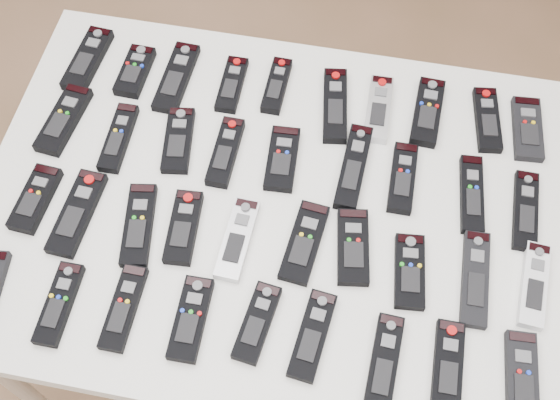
% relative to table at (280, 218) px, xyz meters
% --- Properties ---
extents(ground, '(4.00, 4.00, 0.00)m').
position_rel_table_xyz_m(ground, '(-0.01, 0.08, -0.72)').
color(ground, olive).
rests_on(ground, ground).
extents(table, '(1.25, 0.88, 0.78)m').
position_rel_table_xyz_m(table, '(0.00, 0.00, 0.00)').
color(table, white).
rests_on(table, ground).
extents(remote_0, '(0.07, 0.19, 0.02)m').
position_rel_table_xyz_m(remote_0, '(-0.51, 0.29, 0.07)').
color(remote_0, black).
rests_on(remote_0, table).
extents(remote_1, '(0.06, 0.14, 0.02)m').
position_rel_table_xyz_m(remote_1, '(-0.39, 0.28, 0.07)').
color(remote_1, black).
rests_on(remote_1, table).
extents(remote_2, '(0.06, 0.20, 0.02)m').
position_rel_table_xyz_m(remote_2, '(-0.29, 0.28, 0.07)').
color(remote_2, black).
rests_on(remote_2, table).
extents(remote_3, '(0.05, 0.15, 0.02)m').
position_rel_table_xyz_m(remote_3, '(-0.17, 0.28, 0.07)').
color(remote_3, black).
rests_on(remote_3, table).
extents(remote_4, '(0.05, 0.15, 0.02)m').
position_rel_table_xyz_m(remote_4, '(-0.06, 0.30, 0.07)').
color(remote_4, black).
rests_on(remote_4, table).
extents(remote_5, '(0.08, 0.20, 0.02)m').
position_rel_table_xyz_m(remote_5, '(0.07, 0.27, 0.07)').
color(remote_5, black).
rests_on(remote_5, table).
extents(remote_6, '(0.05, 0.17, 0.02)m').
position_rel_table_xyz_m(remote_6, '(0.17, 0.27, 0.07)').
color(remote_6, '#B7B7BC').
rests_on(remote_6, table).
extents(remote_7, '(0.06, 0.18, 0.02)m').
position_rel_table_xyz_m(remote_7, '(0.28, 0.29, 0.07)').
color(remote_7, black).
rests_on(remote_7, table).
extents(remote_8, '(0.07, 0.17, 0.02)m').
position_rel_table_xyz_m(remote_8, '(0.41, 0.29, 0.07)').
color(remote_8, black).
rests_on(remote_8, table).
extents(remote_9, '(0.07, 0.16, 0.02)m').
position_rel_table_xyz_m(remote_9, '(0.50, 0.28, 0.07)').
color(remote_9, black).
rests_on(remote_9, table).
extents(remote_10, '(0.08, 0.18, 0.02)m').
position_rel_table_xyz_m(remote_10, '(-0.51, 0.11, 0.07)').
color(remote_10, black).
rests_on(remote_10, table).
extents(remote_11, '(0.05, 0.17, 0.02)m').
position_rel_table_xyz_m(remote_11, '(-0.37, 0.09, 0.07)').
color(remote_11, black).
rests_on(remote_11, table).
extents(remote_12, '(0.08, 0.17, 0.02)m').
position_rel_table_xyz_m(remote_12, '(-0.25, 0.11, 0.07)').
color(remote_12, black).
rests_on(remote_12, table).
extents(remote_13, '(0.05, 0.17, 0.02)m').
position_rel_table_xyz_m(remote_13, '(-0.14, 0.10, 0.07)').
color(remote_13, black).
rests_on(remote_13, table).
extents(remote_14, '(0.07, 0.16, 0.02)m').
position_rel_table_xyz_m(remote_14, '(-0.02, 0.10, 0.07)').
color(remote_14, black).
rests_on(remote_14, table).
extents(remote_15, '(0.06, 0.21, 0.02)m').
position_rel_table_xyz_m(remote_15, '(0.14, 0.11, 0.07)').
color(remote_15, black).
rests_on(remote_15, table).
extents(remote_16, '(0.05, 0.16, 0.02)m').
position_rel_table_xyz_m(remote_16, '(0.24, 0.10, 0.07)').
color(remote_16, black).
rests_on(remote_16, table).
extents(remote_17, '(0.06, 0.18, 0.02)m').
position_rel_table_xyz_m(remote_17, '(0.39, 0.09, 0.07)').
color(remote_17, black).
rests_on(remote_17, table).
extents(remote_18, '(0.05, 0.18, 0.02)m').
position_rel_table_xyz_m(remote_18, '(0.50, 0.08, 0.07)').
color(remote_18, black).
rests_on(remote_18, table).
extents(remote_19, '(0.07, 0.16, 0.02)m').
position_rel_table_xyz_m(remote_19, '(-0.50, -0.09, 0.07)').
color(remote_19, black).
rests_on(remote_19, table).
extents(remote_20, '(0.07, 0.20, 0.02)m').
position_rel_table_xyz_m(remote_20, '(-0.40, -0.10, 0.07)').
color(remote_20, black).
rests_on(remote_20, table).
extents(remote_21, '(0.08, 0.19, 0.02)m').
position_rel_table_xyz_m(remote_21, '(-0.27, -0.11, 0.07)').
color(remote_21, black).
rests_on(remote_21, table).
extents(remote_22, '(0.07, 0.16, 0.02)m').
position_rel_table_xyz_m(remote_22, '(-0.18, -0.09, 0.07)').
color(remote_22, black).
rests_on(remote_22, table).
extents(remote_23, '(0.06, 0.18, 0.02)m').
position_rel_table_xyz_m(remote_23, '(-0.07, -0.10, 0.07)').
color(remote_23, '#B7B7BC').
rests_on(remote_23, table).
extents(remote_24, '(0.08, 0.18, 0.02)m').
position_rel_table_xyz_m(remote_24, '(0.06, -0.08, 0.07)').
color(remote_24, black).
rests_on(remote_24, table).
extents(remote_25, '(0.08, 0.17, 0.02)m').
position_rel_table_xyz_m(remote_25, '(0.16, -0.07, 0.07)').
color(remote_25, black).
rests_on(remote_25, table).
extents(remote_26, '(0.07, 0.16, 0.02)m').
position_rel_table_xyz_m(remote_26, '(0.28, -0.10, 0.07)').
color(remote_26, black).
rests_on(remote_26, table).
extents(remote_27, '(0.05, 0.20, 0.02)m').
position_rel_table_xyz_m(remote_27, '(0.40, -0.10, 0.07)').
color(remote_27, black).
rests_on(remote_27, table).
extents(remote_28, '(0.06, 0.18, 0.02)m').
position_rel_table_xyz_m(remote_28, '(0.52, -0.09, 0.07)').
color(remote_28, silver).
rests_on(remote_28, table).
extents(remote_30, '(0.05, 0.16, 0.02)m').
position_rel_table_xyz_m(remote_30, '(-0.37, -0.30, 0.07)').
color(remote_30, black).
rests_on(remote_30, table).
extents(remote_31, '(0.05, 0.17, 0.02)m').
position_rel_table_xyz_m(remote_31, '(-0.25, -0.28, 0.07)').
color(remote_31, black).
rests_on(remote_31, table).
extents(remote_32, '(0.06, 0.16, 0.02)m').
position_rel_table_xyz_m(remote_32, '(-0.12, -0.28, 0.07)').
color(remote_32, black).
rests_on(remote_32, table).
extents(remote_33, '(0.07, 0.16, 0.02)m').
position_rel_table_xyz_m(remote_33, '(0.01, -0.26, 0.07)').
color(remote_33, black).
rests_on(remote_33, table).
extents(remote_34, '(0.07, 0.18, 0.02)m').
position_rel_table_xyz_m(remote_34, '(0.11, -0.27, 0.07)').
color(remote_34, black).
rests_on(remote_34, table).
extents(remote_35, '(0.06, 0.19, 0.02)m').
position_rel_table_xyz_m(remote_35, '(0.25, -0.30, 0.07)').
color(remote_35, black).
rests_on(remote_35, table).
extents(remote_36, '(0.05, 0.17, 0.02)m').
position_rel_table_xyz_m(remote_36, '(0.36, -0.28, 0.07)').
color(remote_36, black).
rests_on(remote_36, table).
extents(remote_37, '(0.06, 0.18, 0.02)m').
position_rel_table_xyz_m(remote_37, '(0.50, -0.28, 0.07)').
color(remote_37, black).
rests_on(remote_37, table).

